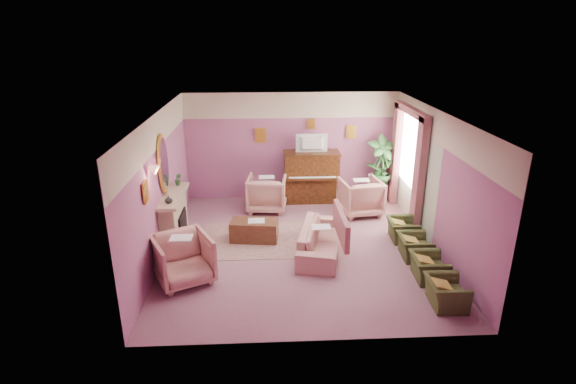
{
  "coord_description": "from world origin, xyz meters",
  "views": [
    {
      "loc": [
        -0.68,
        -8.4,
        4.32
      ],
      "look_at": [
        -0.22,
        0.4,
        1.09
      ],
      "focal_mm": 28.0,
      "sensor_mm": 36.0,
      "label": 1
    }
  ],
  "objects_px": {
    "floral_armchair_right": "(361,195)",
    "television": "(312,142)",
    "olive_chair_a": "(446,289)",
    "olive_chair_d": "(402,226)",
    "coffee_table": "(254,231)",
    "sofa": "(321,234)",
    "floral_armchair_left": "(267,192)",
    "piano": "(311,177)",
    "side_table": "(377,188)",
    "olive_chair_c": "(415,243)",
    "floral_armchair_front": "(183,257)",
    "olive_chair_b": "(429,264)"
  },
  "relations": [
    {
      "from": "olive_chair_d",
      "to": "floral_armchair_front",
      "type": "bearing_deg",
      "value": -161.36
    },
    {
      "from": "olive_chair_c",
      "to": "piano",
      "type": "bearing_deg",
      "value": 118.22
    },
    {
      "from": "piano",
      "to": "olive_chair_c",
      "type": "distance_m",
      "value": 3.69
    },
    {
      "from": "olive_chair_d",
      "to": "olive_chair_c",
      "type": "bearing_deg",
      "value": -90.0
    },
    {
      "from": "olive_chair_a",
      "to": "olive_chair_d",
      "type": "xyz_separation_m",
      "value": [
        0.0,
        2.46,
        0.0
      ]
    },
    {
      "from": "sofa",
      "to": "floral_armchair_left",
      "type": "xyz_separation_m",
      "value": [
        -1.07,
        2.34,
        0.09
      ]
    },
    {
      "from": "sofa",
      "to": "floral_armchair_front",
      "type": "bearing_deg",
      "value": -159.21
    },
    {
      "from": "television",
      "to": "olive_chair_a",
      "type": "distance_m",
      "value": 5.29
    },
    {
      "from": "floral_armchair_right",
      "to": "floral_armchair_front",
      "type": "xyz_separation_m",
      "value": [
        -3.8,
        -2.97,
        0.0
      ]
    },
    {
      "from": "television",
      "to": "side_table",
      "type": "xyz_separation_m",
      "value": [
        1.75,
        -0.02,
        -1.25
      ]
    },
    {
      "from": "sofa",
      "to": "floral_armchair_left",
      "type": "relative_size",
      "value": 2.02
    },
    {
      "from": "olive_chair_a",
      "to": "olive_chair_b",
      "type": "height_order",
      "value": "same"
    },
    {
      "from": "television",
      "to": "floral_armchair_left",
      "type": "xyz_separation_m",
      "value": [
        -1.16,
        -0.53,
        -1.11
      ]
    },
    {
      "from": "floral_armchair_right",
      "to": "olive_chair_a",
      "type": "bearing_deg",
      "value": -81.06
    },
    {
      "from": "sofa",
      "to": "olive_chair_b",
      "type": "xyz_separation_m",
      "value": [
        1.83,
        -1.13,
        -0.09
      ]
    },
    {
      "from": "television",
      "to": "sofa",
      "type": "xyz_separation_m",
      "value": [
        -0.09,
        -2.87,
        -1.2
      ]
    },
    {
      "from": "olive_chair_d",
      "to": "side_table",
      "type": "distance_m",
      "value": 2.35
    },
    {
      "from": "floral_armchair_right",
      "to": "side_table",
      "type": "relative_size",
      "value": 1.39
    },
    {
      "from": "olive_chair_b",
      "to": "side_table",
      "type": "distance_m",
      "value": 3.99
    },
    {
      "from": "coffee_table",
      "to": "floral_armchair_left",
      "type": "relative_size",
      "value": 1.03
    },
    {
      "from": "floral_armchair_right",
      "to": "olive_chair_a",
      "type": "height_order",
      "value": "floral_armchair_right"
    },
    {
      "from": "floral_armchair_right",
      "to": "side_table",
      "type": "bearing_deg",
      "value": 54.02
    },
    {
      "from": "floral_armchair_front",
      "to": "piano",
      "type": "bearing_deg",
      "value": 55.55
    },
    {
      "from": "olive_chair_a",
      "to": "olive_chair_c",
      "type": "relative_size",
      "value": 1.0
    },
    {
      "from": "floral_armchair_left",
      "to": "sofa",
      "type": "bearing_deg",
      "value": -65.35
    },
    {
      "from": "floral_armchair_right",
      "to": "olive_chair_a",
      "type": "relative_size",
      "value": 1.39
    },
    {
      "from": "piano",
      "to": "coffee_table",
      "type": "xyz_separation_m",
      "value": [
        -1.45,
        -2.3,
        -0.43
      ]
    },
    {
      "from": "television",
      "to": "olive_chair_d",
      "type": "height_order",
      "value": "television"
    },
    {
      "from": "piano",
      "to": "floral_armchair_right",
      "type": "relative_size",
      "value": 1.44
    },
    {
      "from": "floral_armchair_right",
      "to": "sofa",
      "type": "bearing_deg",
      "value": -121.35
    },
    {
      "from": "television",
      "to": "floral_armchair_front",
      "type": "height_order",
      "value": "television"
    },
    {
      "from": "television",
      "to": "olive_chair_d",
      "type": "relative_size",
      "value": 1.14
    },
    {
      "from": "floral_armchair_left",
      "to": "side_table",
      "type": "xyz_separation_m",
      "value": [
        2.91,
        0.52,
        -0.14
      ]
    },
    {
      "from": "piano",
      "to": "floral_armchair_left",
      "type": "distance_m",
      "value": 1.31
    },
    {
      "from": "television",
      "to": "olive_chair_d",
      "type": "xyz_separation_m",
      "value": [
        1.74,
        -2.37,
        -1.3
      ]
    },
    {
      "from": "television",
      "to": "floral_armchair_front",
      "type": "distance_m",
      "value": 4.83
    },
    {
      "from": "television",
      "to": "side_table",
      "type": "relative_size",
      "value": 1.14
    },
    {
      "from": "floral_armchair_front",
      "to": "olive_chair_d",
      "type": "relative_size",
      "value": 1.39
    },
    {
      "from": "olive_chair_b",
      "to": "television",
      "type": "bearing_deg",
      "value": 113.44
    },
    {
      "from": "side_table",
      "to": "piano",
      "type": "bearing_deg",
      "value": 177.75
    },
    {
      "from": "coffee_table",
      "to": "floral_armchair_right",
      "type": "distance_m",
      "value": 2.92
    },
    {
      "from": "piano",
      "to": "television",
      "type": "xyz_separation_m",
      "value": [
        0.0,
        -0.05,
        0.95
      ]
    },
    {
      "from": "sofa",
      "to": "olive_chair_d",
      "type": "height_order",
      "value": "sofa"
    },
    {
      "from": "floral_armchair_left",
      "to": "floral_armchair_front",
      "type": "xyz_separation_m",
      "value": [
        -1.52,
        -3.32,
        0.0
      ]
    },
    {
      "from": "television",
      "to": "olive_chair_a",
      "type": "height_order",
      "value": "television"
    },
    {
      "from": "coffee_table",
      "to": "sofa",
      "type": "height_order",
      "value": "sofa"
    },
    {
      "from": "floral_armchair_right",
      "to": "television",
      "type": "bearing_deg",
      "value": 141.47
    },
    {
      "from": "floral_armchair_front",
      "to": "coffee_table",
      "type": "bearing_deg",
      "value": 52.62
    },
    {
      "from": "sofa",
      "to": "side_table",
      "type": "distance_m",
      "value": 3.4
    },
    {
      "from": "olive_chair_a",
      "to": "television",
      "type": "bearing_deg",
      "value": 109.79
    }
  ]
}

